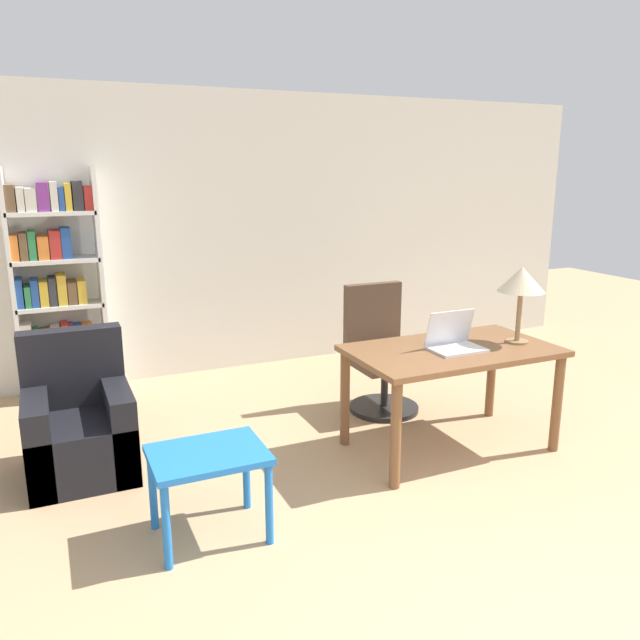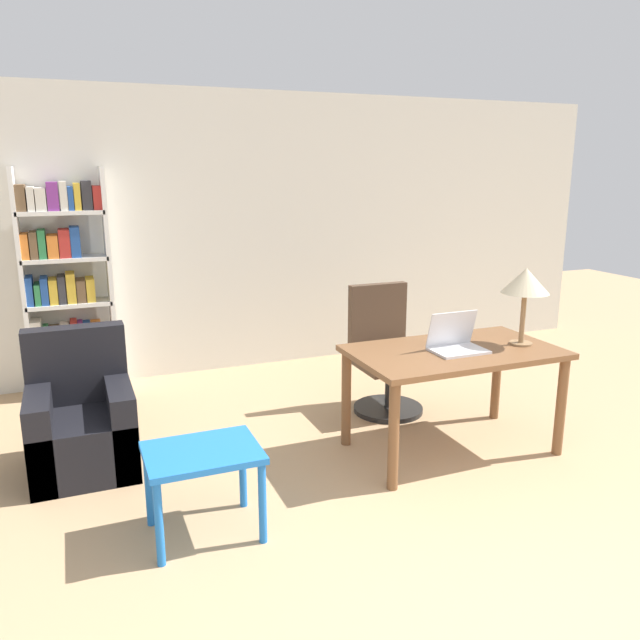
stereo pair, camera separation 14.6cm
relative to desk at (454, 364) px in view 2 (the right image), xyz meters
name	(u,v)px [view 2 (the right image)]	position (x,y,z in m)	size (l,w,h in m)	color
wall_back	(249,233)	(-0.76, 2.49, 0.70)	(8.00, 0.06, 2.70)	silver
desk	(454,364)	(0.00, 0.00, 0.00)	(1.44, 0.83, 0.75)	brown
laptop	(456,342)	(-0.01, -0.03, 0.16)	(0.37, 0.26, 0.27)	silver
table_lamp	(526,283)	(0.51, -0.07, 0.55)	(0.33, 0.33, 0.55)	olive
office_chair	(385,355)	(-0.07, 0.88, -0.18)	(0.58, 0.58, 1.04)	black
side_table_blue	(203,464)	(-1.86, -0.40, -0.23)	(0.61, 0.47, 0.50)	blue
armchair	(82,425)	(-2.45, 0.70, -0.35)	(0.66, 0.71, 0.93)	black
bookshelf	(65,289)	(-2.49, 2.30, 0.30)	(0.74, 0.28, 1.99)	white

